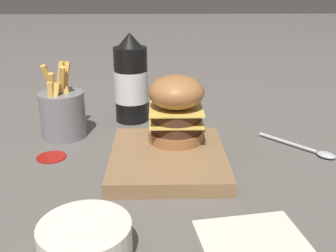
% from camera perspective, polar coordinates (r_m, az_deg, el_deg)
% --- Properties ---
extents(ground_plane, '(6.00, 6.00, 0.00)m').
position_cam_1_polar(ground_plane, '(0.69, -4.48, -6.54)').
color(ground_plane, '#5B5651').
extents(serving_board, '(0.24, 0.20, 0.03)m').
position_cam_1_polar(serving_board, '(0.71, -0.00, -4.72)').
color(serving_board, olive).
rests_on(serving_board, ground_plane).
extents(burger, '(0.10, 0.10, 0.13)m').
position_cam_1_polar(burger, '(0.73, 1.17, 2.61)').
color(burger, '#9E6638').
rests_on(burger, serving_board).
extents(ketchup_bottle, '(0.08, 0.08, 0.20)m').
position_cam_1_polar(ketchup_bottle, '(0.91, -5.38, 6.35)').
color(ketchup_bottle, black).
rests_on(ketchup_bottle, ground_plane).
extents(fries_basket, '(0.09, 0.09, 0.16)m').
position_cam_1_polar(fries_basket, '(0.85, -15.06, 1.90)').
color(fries_basket, slate).
rests_on(fries_basket, ground_plane).
extents(side_bowl, '(0.11, 0.11, 0.05)m').
position_cam_1_polar(side_bowl, '(0.50, -11.91, -15.84)').
color(side_bowl, silver).
rests_on(side_bowl, ground_plane).
extents(spoon, '(0.13, 0.12, 0.01)m').
position_cam_1_polar(spoon, '(0.81, 19.93, -3.27)').
color(spoon, '#B2B2B7').
rests_on(spoon, ground_plane).
extents(ketchup_puddle, '(0.06, 0.06, 0.00)m').
position_cam_1_polar(ketchup_puddle, '(0.77, -16.55, -4.28)').
color(ketchup_puddle, '#9E140F').
rests_on(ketchup_puddle, ground_plane).
extents(parchment_square, '(0.16, 0.16, 0.00)m').
position_cam_1_polar(parchment_square, '(0.53, 12.78, -16.61)').
color(parchment_square, beige).
rests_on(parchment_square, ground_plane).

